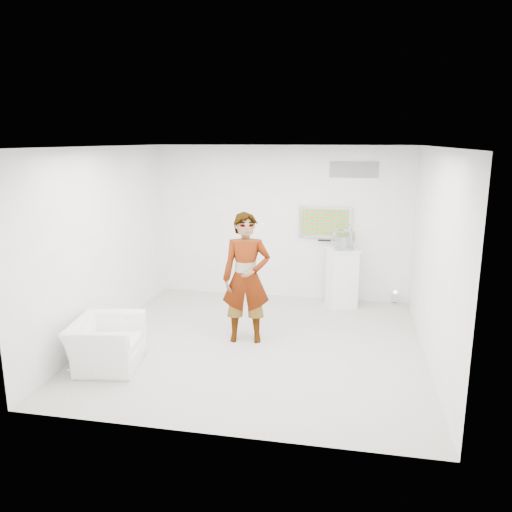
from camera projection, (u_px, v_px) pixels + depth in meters
name	position (u px, v px, depth m)	size (l,w,h in m)	color
room	(258.00, 250.00, 7.41)	(5.01, 5.01, 3.00)	beige
tv	(325.00, 222.00, 9.59)	(1.00, 0.08, 0.60)	#BBBCC0
logo_decal	(354.00, 170.00, 9.30)	(0.90, 0.02, 0.30)	gray
person	(246.00, 278.00, 7.68)	(0.74, 0.49, 2.03)	white
armchair	(106.00, 343.00, 6.94)	(1.02, 0.89, 0.66)	white
pedestal	(342.00, 278.00, 9.41)	(0.54, 0.54, 1.11)	white
floor_uplight	(395.00, 298.00, 9.57)	(0.17, 0.17, 0.26)	silver
vitrine	(343.00, 240.00, 9.25)	(0.35, 0.35, 0.35)	white
console	(343.00, 243.00, 9.26)	(0.05, 0.15, 0.21)	white
wii_remote	(263.00, 224.00, 7.64)	(0.03, 0.13, 0.03)	white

